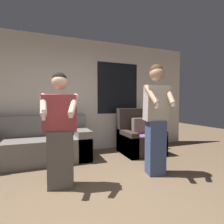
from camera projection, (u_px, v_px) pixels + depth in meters
name	position (u px, v px, depth m)	size (l,w,h in m)	color
wall_back	(70.00, 95.00, 4.15)	(6.50, 0.07, 2.70)	silver
couch	(40.00, 145.00, 3.52)	(1.95, 0.88, 0.90)	slate
armchair	(140.00, 138.00, 4.10)	(0.90, 0.82, 1.04)	#332823
person_left	(60.00, 131.00, 2.38)	(0.50, 0.53, 1.58)	#56514C
person_right	(156.00, 117.00, 2.81)	(0.44, 0.52, 1.78)	#384770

